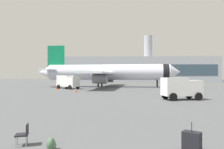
# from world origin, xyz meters

# --- Properties ---
(airplane_at_gate) EXTENTS (35.77, 32.32, 10.50)m
(airplane_at_gate) POSITION_xyz_m (-2.92, 50.52, 3.66)
(airplane_at_gate) COLOR silver
(airplane_at_gate) RESTS_ON ground
(service_truck) EXTENTS (5.23, 4.44, 2.90)m
(service_truck) POSITION_xyz_m (-10.84, 42.43, 1.61)
(service_truck) COLOR white
(service_truck) RESTS_ON ground
(cargo_van) EXTENTS (4.72, 3.09, 2.60)m
(cargo_van) POSITION_xyz_m (7.24, 21.79, 1.45)
(cargo_van) COLOR white
(cargo_van) RESTS_ON ground
(safety_cone_near) EXTENTS (0.44, 0.44, 0.66)m
(safety_cone_near) POSITION_xyz_m (-7.49, 33.61, 0.32)
(safety_cone_near) COLOR #F2590C
(safety_cone_near) RESTS_ON ground
(safety_cone_mid) EXTENTS (0.44, 0.44, 0.79)m
(safety_cone_mid) POSITION_xyz_m (-12.61, 39.78, 0.39)
(safety_cone_mid) COLOR #F2590C
(safety_cone_mid) RESTS_ON ground
(rolling_suitcase) EXTENTS (0.75, 0.70, 1.10)m
(rolling_suitcase) POSITION_xyz_m (2.69, 4.07, 0.39)
(rolling_suitcase) COLOR black
(rolling_suitcase) RESTS_ON ground
(traveller_backpack) EXTENTS (0.36, 0.40, 0.48)m
(traveller_backpack) POSITION_xyz_m (-2.58, 4.09, 0.23)
(traveller_backpack) COLOR #476B4C
(traveller_backpack) RESTS_ON ground
(gate_chair) EXTENTS (0.59, 0.59, 0.86)m
(gate_chair) POSITION_xyz_m (-3.85, 4.60, 0.50)
(gate_chair) COLOR black
(gate_chair) RESTS_ON ground
(terminal_building) EXTENTS (84.95, 20.05, 24.40)m
(terminal_building) POSITION_xyz_m (8.22, 115.26, 6.33)
(terminal_building) COLOR #9EA3AD
(terminal_building) RESTS_ON ground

